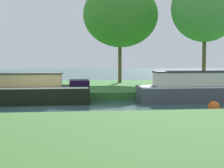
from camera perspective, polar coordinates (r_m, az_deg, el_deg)
ground_plane at (r=15.33m, az=-10.85°, el=-3.79°), size 120.00×120.00×0.00m
riverbank_far at (r=22.25m, az=-9.71°, el=-0.79°), size 72.00×10.00×0.40m
riverbank_near at (r=6.51m, az=-16.07°, el=-13.00°), size 72.00×10.00×0.40m
black_barge at (r=16.55m, az=-14.39°, el=-1.09°), size 6.22×1.61×1.47m
slate_narrowboat at (r=17.59m, az=13.91°, el=-0.70°), size 5.86×1.56×1.50m
willow_tree_centre at (r=24.57m, az=1.45°, el=11.36°), size 5.27×4.49×7.04m
willow_tree_right at (r=23.45m, az=15.15°, el=12.00°), size 4.36×4.30×7.12m
mooring_post_near at (r=17.67m, az=-8.99°, el=-0.30°), size 0.15×0.15×0.68m
channel_buoy at (r=14.06m, az=16.51°, el=-3.66°), size 0.46×0.46×0.46m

